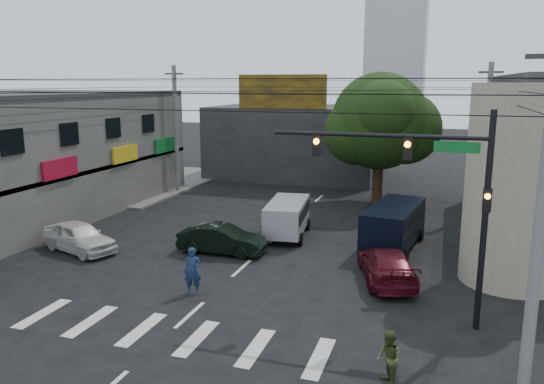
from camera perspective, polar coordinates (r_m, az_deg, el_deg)
The scene contains 17 objects.
ground at distance 21.79m, azimuth -5.23°, elevation -9.89°, with size 160.00×160.00×0.00m, color black.
sidewalk_far_left at distance 45.63m, azimuth -17.22°, elevation 1.18°, with size 16.00×16.00×0.15m, color #514F4C.
corner_column at distance 23.11m, azimuth 24.93°, elevation 0.64°, with size 4.00×4.00×8.00m, color gray.
building_far at distance 46.46m, azimuth 2.83°, elevation 5.52°, with size 14.00×10.00×6.00m, color #232326.
billboard at distance 41.49m, azimuth 1.08°, elevation 10.74°, with size 7.00×0.30×2.60m, color olive.
street_tree at distance 35.90m, azimuth 11.51°, elevation 7.44°, with size 6.40×6.40×8.70m.
traffic_gantry at distance 17.86m, azimuth 16.84°, elevation 0.97°, with size 7.10×0.35×7.20m.
utility_pole_near_right at distance 14.68m, azimuth 26.92°, elevation -2.99°, with size 0.32×0.32×9.20m, color #59595B.
utility_pole_far_left at distance 39.41m, azimuth -10.29°, elevation 6.57°, with size 0.32×0.32×9.20m, color #59595B.
utility_pole_far_right at distance 34.83m, azimuth 21.97°, elevation 5.26°, with size 0.32×0.32×9.20m, color #59595B.
dark_sedan at distance 25.40m, azimuth -5.40°, elevation -5.08°, with size 4.21×1.57×1.37m, color black.
white_compact at distance 27.17m, azimuth -20.04°, elevation -4.55°, with size 4.59×3.00×1.45m, color silver.
maroon_sedan at distance 22.34m, azimuth 12.23°, elevation -7.68°, with size 3.18×5.08×1.37m, color #440912.
silver_minivan at distance 27.97m, azimuth 1.64°, elevation -2.92°, with size 2.35×4.56×1.88m, color #B0B2B9, non-canonical shape.
navy_van at distance 26.72m, azimuth 12.95°, elevation -3.64°, with size 2.76×5.56×2.13m, color black, non-canonical shape.
traffic_officer at distance 20.71m, azimuth -8.51°, elevation -8.41°, with size 0.78×0.63×1.84m, color #152749.
pedestrian_olive at distance 15.09m, azimuth 12.41°, elevation -17.15°, with size 0.88×0.95×1.57m, color #36431F.
Camera 1 is at (8.10, -18.58, 8.00)m, focal length 35.00 mm.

